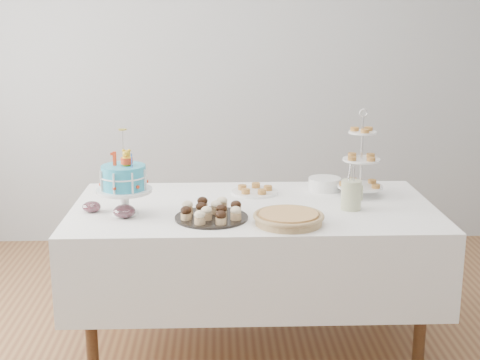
{
  "coord_description": "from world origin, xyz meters",
  "views": [
    {
      "loc": [
        -0.19,
        -3.11,
        1.76
      ],
      "look_at": [
        -0.07,
        0.3,
        0.91
      ],
      "focal_mm": 50.0,
      "sensor_mm": 36.0,
      "label": 1
    }
  ],
  "objects_px": {
    "jam_bowl_a": "(92,207)",
    "table": "(253,246)",
    "utensil_pitcher": "(351,194)",
    "birthday_cake": "(124,192)",
    "pie": "(289,218)",
    "tiered_stand": "(361,160)",
    "pastry_plate": "(255,190)",
    "plate_stack": "(325,184)",
    "cupcake_tray": "(211,211)",
    "jam_bowl_b": "(124,211)"
  },
  "relations": [
    {
      "from": "pie",
      "to": "plate_stack",
      "type": "distance_m",
      "value": 0.69
    },
    {
      "from": "table",
      "to": "birthday_cake",
      "type": "bearing_deg",
      "value": -168.95
    },
    {
      "from": "pastry_plate",
      "to": "jam_bowl_b",
      "type": "bearing_deg",
      "value": -146.98
    },
    {
      "from": "jam_bowl_b",
      "to": "utensil_pitcher",
      "type": "bearing_deg",
      "value": 5.13
    },
    {
      "from": "birthday_cake",
      "to": "pie",
      "type": "bearing_deg",
      "value": 3.24
    },
    {
      "from": "jam_bowl_a",
      "to": "table",
      "type": "bearing_deg",
      "value": 5.73
    },
    {
      "from": "pastry_plate",
      "to": "jam_bowl_a",
      "type": "xyz_separation_m",
      "value": [
        -0.86,
        -0.34,
        0.01
      ]
    },
    {
      "from": "pie",
      "to": "jam_bowl_a",
      "type": "distance_m",
      "value": 1.02
    },
    {
      "from": "birthday_cake",
      "to": "pastry_plate",
      "type": "relative_size",
      "value": 1.63
    },
    {
      "from": "plate_stack",
      "to": "pastry_plate",
      "type": "xyz_separation_m",
      "value": [
        -0.41,
        -0.06,
        -0.02
      ]
    },
    {
      "from": "birthday_cake",
      "to": "tiered_stand",
      "type": "height_order",
      "value": "tiered_stand"
    },
    {
      "from": "plate_stack",
      "to": "jam_bowl_a",
      "type": "distance_m",
      "value": 1.33
    },
    {
      "from": "pastry_plate",
      "to": "pie",
      "type": "bearing_deg",
      "value": -77.08
    },
    {
      "from": "jam_bowl_b",
      "to": "utensil_pitcher",
      "type": "distance_m",
      "value": 1.17
    },
    {
      "from": "birthday_cake",
      "to": "plate_stack",
      "type": "bearing_deg",
      "value": 38.41
    },
    {
      "from": "pastry_plate",
      "to": "plate_stack",
      "type": "bearing_deg",
      "value": 7.79
    },
    {
      "from": "pie",
      "to": "cupcake_tray",
      "type": "bearing_deg",
      "value": 165.59
    },
    {
      "from": "cupcake_tray",
      "to": "birthday_cake",
      "type": "bearing_deg",
      "value": 167.83
    },
    {
      "from": "plate_stack",
      "to": "pastry_plate",
      "type": "bearing_deg",
      "value": -172.21
    },
    {
      "from": "cupcake_tray",
      "to": "plate_stack",
      "type": "relative_size",
      "value": 1.96
    },
    {
      "from": "table",
      "to": "utensil_pitcher",
      "type": "bearing_deg",
      "value": -9.3
    },
    {
      "from": "jam_bowl_b",
      "to": "birthday_cake",
      "type": "bearing_deg",
      "value": 93.77
    },
    {
      "from": "plate_stack",
      "to": "utensil_pitcher",
      "type": "relative_size",
      "value": 0.79
    },
    {
      "from": "plate_stack",
      "to": "pastry_plate",
      "type": "height_order",
      "value": "plate_stack"
    },
    {
      "from": "plate_stack",
      "to": "tiered_stand",
      "type": "bearing_deg",
      "value": -36.16
    },
    {
      "from": "tiered_stand",
      "to": "jam_bowl_b",
      "type": "bearing_deg",
      "value": -163.84
    },
    {
      "from": "tiered_stand",
      "to": "pie",
      "type": "bearing_deg",
      "value": -132.22
    },
    {
      "from": "pastry_plate",
      "to": "jam_bowl_a",
      "type": "bearing_deg",
      "value": -158.51
    },
    {
      "from": "table",
      "to": "birthday_cake",
      "type": "xyz_separation_m",
      "value": [
        -0.66,
        -0.13,
        0.35
      ]
    },
    {
      "from": "cupcake_tray",
      "to": "pastry_plate",
      "type": "bearing_deg",
      "value": 63.07
    },
    {
      "from": "pastry_plate",
      "to": "utensil_pitcher",
      "type": "distance_m",
      "value": 0.59
    },
    {
      "from": "cupcake_tray",
      "to": "jam_bowl_a",
      "type": "relative_size",
      "value": 3.87
    },
    {
      "from": "tiered_stand",
      "to": "pastry_plate",
      "type": "height_order",
      "value": "tiered_stand"
    },
    {
      "from": "tiered_stand",
      "to": "cupcake_tray",
      "type": "bearing_deg",
      "value": -154.02
    },
    {
      "from": "jam_bowl_a",
      "to": "jam_bowl_b",
      "type": "height_order",
      "value": "jam_bowl_b"
    },
    {
      "from": "table",
      "to": "birthday_cake",
      "type": "relative_size",
      "value": 4.42
    },
    {
      "from": "cupcake_tray",
      "to": "jam_bowl_a",
      "type": "xyz_separation_m",
      "value": [
        -0.62,
        0.14,
        -0.01
      ]
    },
    {
      "from": "birthday_cake",
      "to": "cupcake_tray",
      "type": "relative_size",
      "value": 1.19
    },
    {
      "from": "jam_bowl_a",
      "to": "pie",
      "type": "bearing_deg",
      "value": -13.39
    },
    {
      "from": "pie",
      "to": "jam_bowl_b",
      "type": "distance_m",
      "value": 0.82
    },
    {
      "from": "pastry_plate",
      "to": "jam_bowl_b",
      "type": "xyz_separation_m",
      "value": [
        -0.68,
        -0.44,
        0.01
      ]
    },
    {
      "from": "jam_bowl_a",
      "to": "tiered_stand",
      "type": "bearing_deg",
      "value": 10.35
    },
    {
      "from": "jam_bowl_a",
      "to": "utensil_pitcher",
      "type": "height_order",
      "value": "utensil_pitcher"
    },
    {
      "from": "birthday_cake",
      "to": "pie",
      "type": "relative_size",
      "value": 1.25
    },
    {
      "from": "jam_bowl_a",
      "to": "pastry_plate",
      "type": "bearing_deg",
      "value": 21.49
    },
    {
      "from": "table",
      "to": "plate_stack",
      "type": "xyz_separation_m",
      "value": [
        0.43,
        0.31,
        0.26
      ]
    },
    {
      "from": "cupcake_tray",
      "to": "tiered_stand",
      "type": "xyz_separation_m",
      "value": [
        0.83,
        0.4,
        0.16
      ]
    },
    {
      "from": "birthday_cake",
      "to": "jam_bowl_b",
      "type": "xyz_separation_m",
      "value": [
        0.0,
        -0.06,
        -0.09
      ]
    },
    {
      "from": "birthday_cake",
      "to": "pie",
      "type": "xyz_separation_m",
      "value": [
        0.81,
        -0.19,
        -0.09
      ]
    },
    {
      "from": "jam_bowl_a",
      "to": "utensil_pitcher",
      "type": "bearing_deg",
      "value": 0.08
    }
  ]
}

